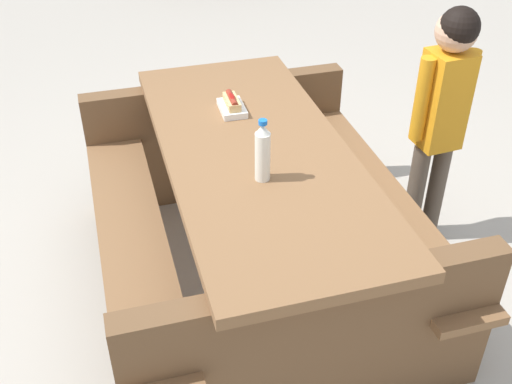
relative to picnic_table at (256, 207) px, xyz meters
The scene contains 5 objects.
ground_plane 0.44m from the picnic_table, ahead, with size 30.00×30.00×0.00m, color #ADA599.
picnic_table is the anchor object (origin of this frame).
soda_bottle 0.48m from the picnic_table, 167.84° to the left, with size 0.06×0.06×0.26m.
hotdog_tray 0.48m from the picnic_table, ahead, with size 0.19×0.12×0.08m.
child_in_coat 1.00m from the picnic_table, 86.43° to the right, with size 0.20×0.31×1.24m.
Camera 1 is at (-2.14, 0.72, 2.13)m, focal length 44.08 mm.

